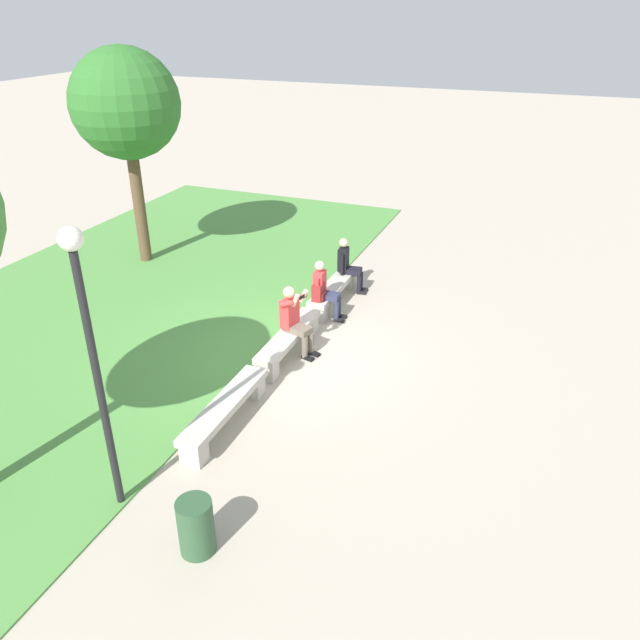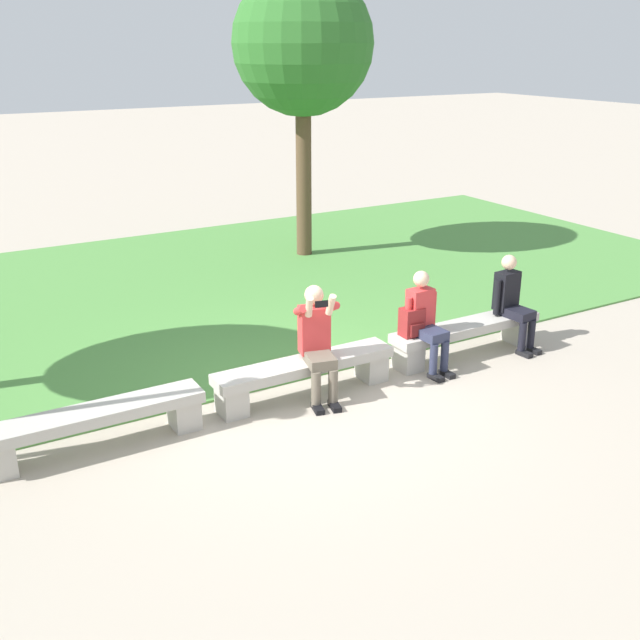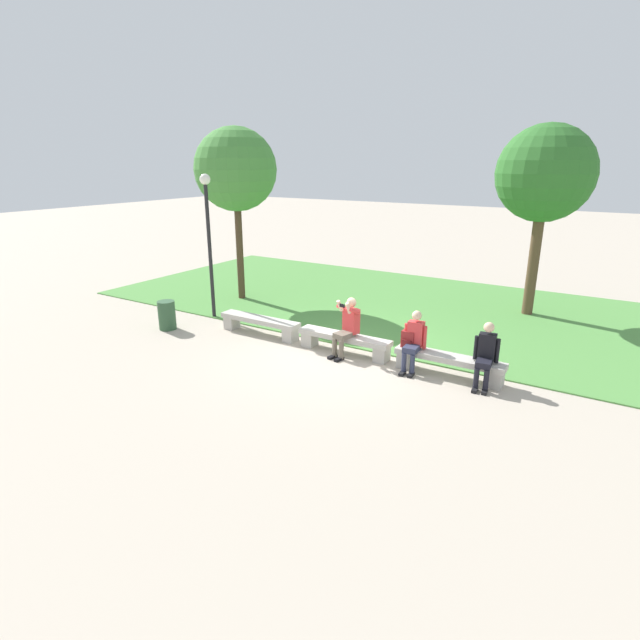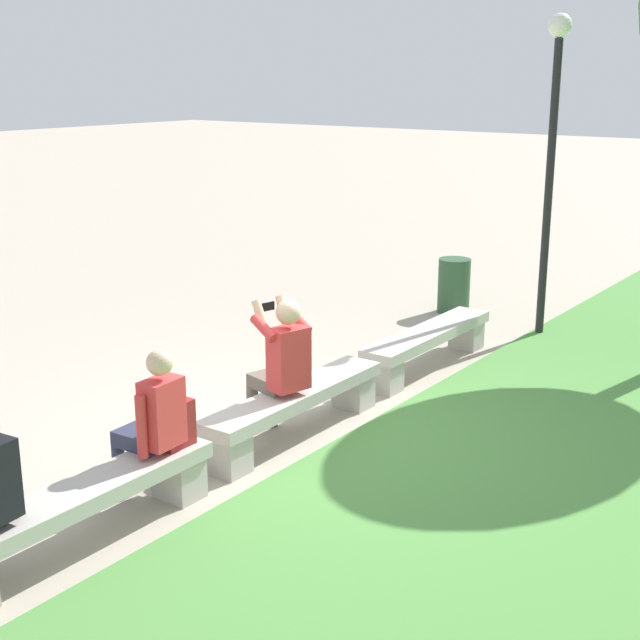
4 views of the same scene
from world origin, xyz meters
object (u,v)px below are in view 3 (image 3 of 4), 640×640
object	(u,v)px
person_companion	(486,353)
tree_left_background	(236,170)
bench_main	(260,323)
backpack	(409,339)
person_distant	(414,339)
bench_mid	(449,362)
bench_near	(344,340)
tree_behind_wall	(545,175)
lamp_post	(208,226)
trash_bin	(167,315)
person_photographer	(348,324)

from	to	relation	value
person_companion	tree_left_background	xyz separation A→B (m)	(-8.19, 2.49, 3.24)
bench_main	backpack	size ratio (longest dim) A/B	5.19
bench_main	person_distant	world-z (taller)	person_distant
bench_main	bench_mid	size ratio (longest dim) A/B	1.00
bench_near	tree_behind_wall	bearing A→B (deg)	60.99
tree_behind_wall	lamp_post	xyz separation A→B (m)	(-7.40, -4.89, -1.30)
person_companion	lamp_post	distance (m)	7.80
bench_near	trash_bin	xyz separation A→B (m)	(-4.74, -0.91, 0.07)
person_companion	tree_left_background	world-z (taller)	tree_left_background
bench_mid	backpack	distance (m)	0.94
bench_main	person_distant	xyz separation A→B (m)	(4.09, -0.07, 0.36)
trash_bin	bench_mid	bearing A→B (deg)	7.28
bench_near	lamp_post	distance (m)	4.97
bench_near	person_companion	xyz separation A→B (m)	(3.13, -0.07, 0.36)
bench_mid	person_distant	distance (m)	0.83
bench_main	person_distant	bearing A→B (deg)	-0.93
bench_main	lamp_post	world-z (taller)	lamp_post
person_distant	backpack	xyz separation A→B (m)	(-0.14, 0.07, -0.05)
bench_main	trash_bin	world-z (taller)	trash_bin
person_companion	lamp_post	world-z (taller)	lamp_post
tree_left_background	bench_near	bearing A→B (deg)	-25.62
person_distant	trash_bin	distance (m)	6.47
bench_near	person_companion	bearing A→B (deg)	-1.21
tree_behind_wall	lamp_post	world-z (taller)	tree_behind_wall
bench_mid	trash_bin	world-z (taller)	trash_bin
person_distant	trash_bin	size ratio (longest dim) A/B	1.68
person_companion	tree_left_background	distance (m)	9.15
person_distant	trash_bin	bearing A→B (deg)	-172.47
bench_main	lamp_post	xyz separation A→B (m)	(-2.01, 0.48, 2.22)
person_companion	tree_behind_wall	bearing A→B (deg)	91.59
bench_mid	tree_left_background	world-z (taller)	tree_left_background
bench_main	bench_near	distance (m)	2.42
person_photographer	trash_bin	distance (m)	4.94
bench_main	tree_behind_wall	world-z (taller)	tree_behind_wall
bench_mid	person_companion	xyz separation A→B (m)	(0.71, -0.07, 0.36)
bench_main	backpack	world-z (taller)	backpack
person_photographer	tree_left_background	size ratio (longest dim) A/B	0.26
tree_behind_wall	trash_bin	bearing A→B (deg)	-140.84
person_photographer	lamp_post	world-z (taller)	lamp_post
bench_mid	trash_bin	size ratio (longest dim) A/B	2.96
backpack	tree_behind_wall	bearing A→B (deg)	74.89
trash_bin	person_companion	bearing A→B (deg)	6.15
person_companion	lamp_post	size ratio (longest dim) A/B	0.33
person_photographer	tree_left_background	distance (m)	6.57
person_distant	backpack	size ratio (longest dim) A/B	2.94
trash_bin	lamp_post	world-z (taller)	lamp_post
person_photographer	tree_behind_wall	bearing A→B (deg)	62.29
person_photographer	person_companion	size ratio (longest dim) A/B	1.05
trash_bin	tree_behind_wall	bearing A→B (deg)	39.16
bench_mid	lamp_post	world-z (taller)	lamp_post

